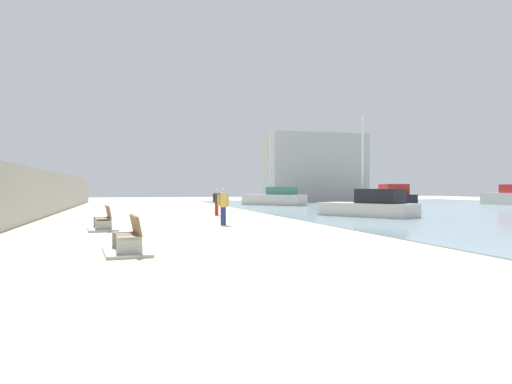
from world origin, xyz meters
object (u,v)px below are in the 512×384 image
at_px(person_standing, 217,200).
at_px(boat_far_right, 509,197).
at_px(boat_nearest, 391,200).
at_px(person_walking, 223,204).
at_px(bench_near, 127,244).
at_px(boat_mid_bay, 370,206).
at_px(boat_far_left, 275,198).
at_px(bench_far, 103,224).

height_order(person_standing, boat_far_right, boat_far_right).
distance_m(person_standing, boat_nearest, 13.36).
bearing_deg(boat_nearest, boat_far_right, 23.08).
height_order(person_walking, boat_far_right, boat_far_right).
height_order(bench_near, person_standing, person_standing).
bearing_deg(bench_near, boat_mid_bay, 41.92).
relative_size(boat_far_left, boat_far_right, 1.49).
bearing_deg(person_standing, person_walking, -98.01).
height_order(bench_near, boat_far_left, boat_far_left).
xyz_separation_m(bench_near, boat_nearest, (18.40, 18.16, 0.55)).
bearing_deg(person_walking, person_standing, 81.99).
xyz_separation_m(bench_near, person_walking, (4.13, 8.42, 0.71)).
xyz_separation_m(boat_mid_bay, boat_far_right, (22.23, 13.47, 0.16)).
distance_m(bench_far, boat_far_right, 40.93).
relative_size(person_walking, boat_nearest, 0.34).
relative_size(person_standing, boat_mid_bay, 0.27).
distance_m(bench_near, boat_far_left, 33.37).
distance_m(bench_near, boat_nearest, 25.86).
height_order(bench_near, person_walking, person_walking).
relative_size(boat_mid_bay, boat_nearest, 1.21).
bearing_deg(person_standing, bench_far, -124.84).
distance_m(bench_far, boat_nearest, 22.26).
xyz_separation_m(person_standing, boat_far_left, (8.22, 14.51, -0.19)).
xyz_separation_m(bench_near, boat_far_right, (35.64, 25.51, 0.56)).
xyz_separation_m(bench_far, boat_nearest, (19.36, 10.98, 0.55)).
xyz_separation_m(person_walking, boat_far_right, (31.50, 17.09, -0.15)).
relative_size(bench_near, boat_mid_bay, 0.37).
bearing_deg(bench_near, person_walking, 63.85).
xyz_separation_m(person_walking, boat_mid_bay, (9.27, 3.62, -0.31)).
bearing_deg(boat_far_left, person_walking, -112.77).
xyz_separation_m(bench_far, person_walking, (5.09, 1.23, 0.71)).
relative_size(boat_far_left, boat_nearest, 1.48).
height_order(boat_mid_bay, boat_nearest, boat_mid_bay).
distance_m(person_standing, boat_mid_bay, 9.13).
bearing_deg(person_walking, bench_far, -166.37).
bearing_deg(boat_far_right, person_standing, -162.71).
xyz_separation_m(person_standing, boat_nearest, (13.19, 2.13, -0.13)).
xyz_separation_m(bench_near, person_standing, (5.20, 16.04, 0.68)).
xyz_separation_m(bench_far, boat_mid_bay, (14.36, 4.85, 0.40)).
bearing_deg(boat_far_right, bench_near, -144.40).
bearing_deg(boat_far_right, boat_nearest, -156.92).
bearing_deg(boat_mid_bay, person_walking, -158.67).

